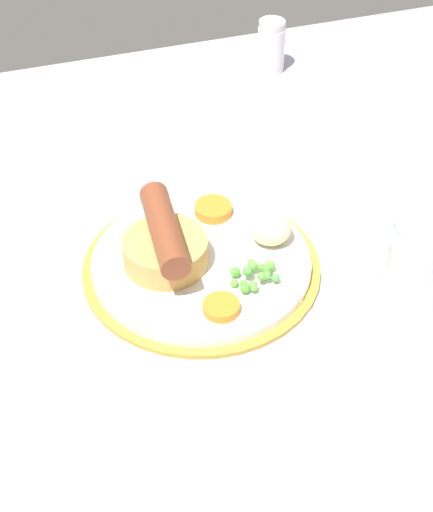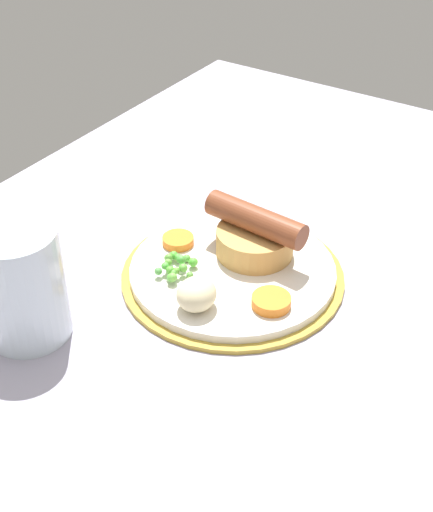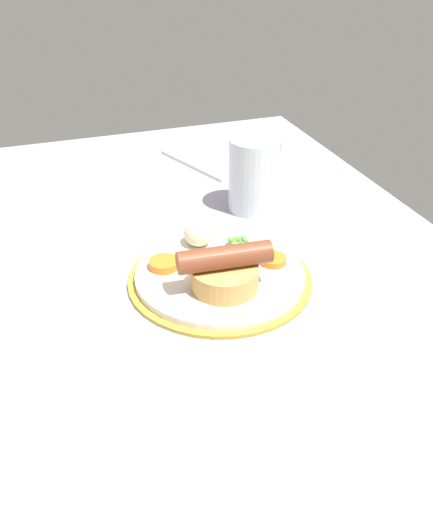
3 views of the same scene
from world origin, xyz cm
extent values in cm
cube|color=#9E99AD|center=(0.00, 0.00, 1.50)|extent=(110.00, 80.00, 3.00)
cylinder|color=#B79333|center=(3.28, 4.67, 3.25)|extent=(23.48, 23.48, 0.50)
cylinder|color=silver|center=(3.28, 4.67, 3.70)|extent=(21.60, 21.60, 1.40)
cylinder|color=tan|center=(6.68, 4.06, 5.83)|extent=(8.25, 8.25, 2.86)
cylinder|color=#472614|center=(6.68, 4.06, 7.11)|extent=(6.60, 6.60, 0.30)
cylinder|color=brown|center=(6.68, 4.06, 8.67)|extent=(3.68, 11.54, 2.82)
sphere|color=#61B242|center=(-0.82, 8.09, 5.43)|extent=(0.92, 0.92, 0.92)
sphere|color=#61B446|center=(-1.93, 8.55, 5.33)|extent=(0.73, 0.73, 0.73)
sphere|color=#55A937|center=(-1.90, 8.96, 5.48)|extent=(0.89, 0.89, 0.89)
sphere|color=#54B943|center=(-1.60, 9.80, 5.49)|extent=(0.80, 0.80, 0.80)
sphere|color=#54A24C|center=(-2.41, 10.08, 5.20)|extent=(0.81, 0.81, 0.81)
sphere|color=#67B546|center=(-2.47, 8.25, 5.23)|extent=(0.97, 0.97, 0.97)
sphere|color=#57B43D|center=(-2.55, 8.37, 5.18)|extent=(0.88, 0.88, 0.88)
sphere|color=green|center=(-0.48, 8.91, 5.66)|extent=(0.97, 0.97, 0.97)
sphere|color=#60B648|center=(-0.19, 10.70, 5.16)|extent=(0.71, 0.71, 0.71)
sphere|color=#52B938|center=(0.94, 8.07, 5.09)|extent=(0.98, 0.98, 0.98)
sphere|color=#5DA43E|center=(-0.22, 10.52, 5.29)|extent=(0.84, 0.84, 0.84)
sphere|color=green|center=(0.79, 10.47, 5.09)|extent=(0.92, 0.92, 0.92)
sphere|color=#5DAA39|center=(-1.53, 8.45, 5.39)|extent=(0.72, 0.72, 0.72)
sphere|color=#5FA642|center=(-1.00, 7.15, 5.02)|extent=(0.74, 0.74, 0.74)
sphere|color=#5FA53C|center=(-1.02, 9.84, 5.56)|extent=(0.77, 0.77, 0.77)
sphere|color=#54B93E|center=(0.72, 9.86, 5.13)|extent=(0.75, 0.75, 0.75)
sphere|color=#5BAD42|center=(1.43, 9.25, 4.81)|extent=(0.83, 0.83, 0.83)
ellipsoid|color=beige|center=(-4.15, 4.16, 6.02)|extent=(4.22, 3.90, 3.24)
cylinder|color=orange|center=(-0.41, -1.78, 4.92)|extent=(4.92, 4.92, 1.04)
cylinder|color=orange|center=(3.58, 11.90, 4.84)|extent=(3.73, 3.73, 0.87)
cylinder|color=silver|center=(-14.39, 16.49, 8.73)|extent=(7.98, 7.98, 11.46)
camera|label=1|loc=(20.77, 63.97, 60.66)|focal=60.00mm
camera|label=2|loc=(-47.46, -26.31, 49.31)|focal=50.00mm
camera|label=3|loc=(60.20, -15.54, 44.09)|focal=40.00mm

